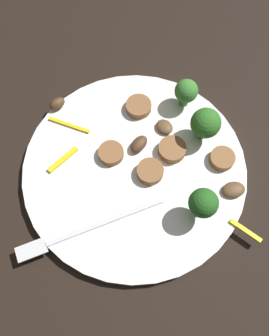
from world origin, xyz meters
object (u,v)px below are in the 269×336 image
Objects in this scene: sausage_slice_2 at (150,171)px; mushroom_2 at (164,127)px; sausage_slice_4 at (172,150)px; sausage_slice_1 at (139,107)px; fork at (80,231)px; mushroom_3 at (234,190)px; sausage_slice_0 at (111,153)px; pepper_strip_0 at (63,159)px; sausage_slice_3 at (222,159)px; mushroom_0 at (57,104)px; pepper_strip_1 at (69,125)px; broccoli_floret_2 at (186,92)px; plate at (134,170)px; broccoli_floret_0 at (206,123)px; mushroom_1 at (139,144)px; pepper_strip_2 at (246,231)px; broccoli_floret_1 at (203,203)px.

mushroom_2 is at bearing -117.23° from sausage_slice_2.
mushroom_2 is at bearing -85.87° from sausage_slice_4.
mushroom_2 is at bearing 128.32° from sausage_slice_1.
mushroom_3 is at bearing 173.85° from fork.
fork is at bearing 61.23° from sausage_slice_0.
mushroom_3 reaches higher than pepper_strip_0.
mushroom_2 is at bearing -42.77° from sausage_slice_3.
sausage_slice_0 is 1.02× the size of sausage_slice_3.
sausage_slice_2 is (0.00, 0.09, 0.00)m from sausage_slice_1.
mushroom_2 is (-0.03, -0.06, -0.00)m from sausage_slice_2.
mushroom_0 is (0.19, -0.11, 0.00)m from sausage_slice_3.
fork and pepper_strip_1 have the same top height.
sausage_slice_1 is at bearing -1.76° from broccoli_floret_2.
sausage_slice_0 is 0.07m from pepper_strip_1.
plate is at bearing -149.65° from fork.
broccoli_floret_2 is at bearing -177.07° from pepper_strip_1.
fork is 5.61× the size of sausage_slice_0.
mushroom_0 is at bearing -51.01° from plate.
pepper_strip_0 is (0.06, -0.00, -0.00)m from sausage_slice_0.
broccoli_floret_0 reaches higher than sausage_slice_2.
sausage_slice_0 is 0.56× the size of pepper_strip_1.
sausage_slice_3 reaches higher than mushroom_3.
mushroom_1 is (0.08, 0.00, -0.03)m from broccoli_floret_0.
sausage_slice_2 is at bearing -43.29° from pepper_strip_2.
sausage_slice_3 is (-0.11, 0.01, 0.01)m from plate.
pepper_strip_1 is (0.08, -0.05, -0.00)m from mushroom_1.
fork is at bearing -0.35° from broccoli_floret_1.
mushroom_2 is at bearing 156.83° from mushroom_0.
sausage_slice_2 is 0.04m from mushroom_1.
sausage_slice_2 is (0.05, -0.06, -0.03)m from broccoli_floret_1.
broccoli_floret_1 reaches higher than pepper_strip_1.
sausage_slice_2 is at bearing 27.87° from broccoli_floret_0.
sausage_slice_4 is (-0.03, -0.02, 0.00)m from sausage_slice_2.
mushroom_0 is 0.08m from pepper_strip_0.
broccoli_floret_1 is at bearing 98.02° from mushroom_2.
fork is 8.04× the size of mushroom_0.
sausage_slice_4 is at bearing 154.34° from pepper_strip_1.
sausage_slice_4 is (-0.13, -0.08, 0.00)m from fork.
sausage_slice_1 reaches higher than pepper_strip_0.
broccoli_floret_0 is at bearing 156.84° from mushroom_0.
pepper_strip_2 is (-0.00, 0.05, -0.00)m from mushroom_3.
broccoli_floret_2 is 1.40× the size of sausage_slice_3.
mushroom_3 is at bearing -89.02° from pepper_strip_2.
plate is 0.15m from pepper_strip_2.
pepper_strip_2 is at bearing 147.47° from broccoli_floret_1.
pepper_strip_2 is at bearing 147.72° from pepper_strip_0.
broccoli_floret_1 is 1.34× the size of pepper_strip_2.
sausage_slice_0 is 0.70× the size of pepper_strip_0.
pepper_strip_2 is at bearing 136.71° from sausage_slice_2.
sausage_slice_1 is 0.09m from sausage_slice_2.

